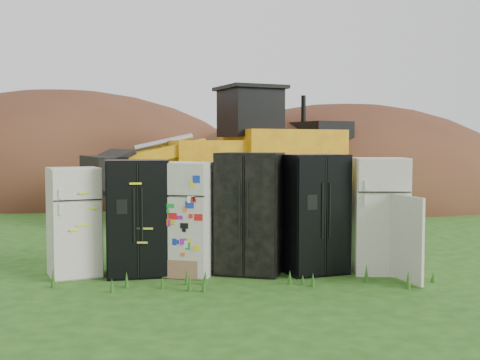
{
  "coord_description": "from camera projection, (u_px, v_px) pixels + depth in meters",
  "views": [
    {
      "loc": [
        -0.45,
        -9.51,
        2.09
      ],
      "look_at": [
        0.31,
        2.0,
        1.38
      ],
      "focal_mm": 45.0,
      "sensor_mm": 36.0,
      "label": 1
    }
  ],
  "objects": [
    {
      "name": "dirt_mound_right",
      "position": [
        344.0,
        201.0,
        21.58
      ],
      "size": [
        13.14,
        9.63,
        6.98
      ],
      "primitive_type": "ellipsoid",
      "color": "#472216",
      "rests_on": "ground"
    },
    {
      "name": "dirt_mound_left",
      "position": [
        61.0,
        196.0,
        23.78
      ],
      "size": [
        16.05,
        12.04,
        8.34
      ],
      "primitive_type": "ellipsoid",
      "color": "#472216",
      "rests_on": "ground"
    },
    {
      "name": "fridge_open_door",
      "position": [
        379.0,
        215.0,
        9.7
      ],
      "size": [
        0.91,
        0.85,
        1.85
      ],
      "primitive_type": null,
      "rotation": [
        0.0,
        0.0,
        -0.1
      ],
      "color": "silver",
      "rests_on": "ground"
    },
    {
      "name": "fridge_sticker",
      "position": [
        188.0,
        218.0,
        9.53
      ],
      "size": [
        0.98,
        0.93,
        1.79
      ],
      "primitive_type": null,
      "rotation": [
        0.0,
        0.0,
        -0.29
      ],
      "color": "silver",
      "rests_on": "ground"
    },
    {
      "name": "fridge_black_right",
      "position": [
        313.0,
        213.0,
        9.68
      ],
      "size": [
        1.14,
        1.03,
        1.91
      ],
      "primitive_type": null,
      "rotation": [
        0.0,
        0.0,
        0.28
      ],
      "color": "black",
      "rests_on": "ground"
    },
    {
      "name": "fridge_leftmost",
      "position": [
        74.0,
        222.0,
        9.42
      ],
      "size": [
        0.96,
        0.95,
        1.71
      ],
      "primitive_type": null,
      "rotation": [
        0.0,
        0.0,
        0.37
      ],
      "color": "silver",
      "rests_on": "ground"
    },
    {
      "name": "fridge_black_side",
      "position": [
        137.0,
        218.0,
        9.49
      ],
      "size": [
        1.06,
        0.89,
        1.82
      ],
      "primitive_type": null,
      "rotation": [
        0.0,
        0.0,
        0.16
      ],
      "color": "black",
      "rests_on": "ground"
    },
    {
      "name": "fridge_dark_mid",
      "position": [
        250.0,
        213.0,
        9.63
      ],
      "size": [
        1.19,
        1.07,
        1.94
      ],
      "primitive_type": null,
      "rotation": [
        0.0,
        0.0,
        -0.31
      ],
      "color": "black",
      "rests_on": "ground"
    },
    {
      "name": "ground",
      "position": [
        229.0,
        273.0,
        9.63
      ],
      "size": [
        120.0,
        120.0,
        0.0
      ],
      "primitive_type": "plane",
      "color": "#214913",
      "rests_on": "ground"
    },
    {
      "name": "wheel_loader",
      "position": [
        220.0,
        151.0,
        17.02
      ],
      "size": [
        8.29,
        5.62,
        3.72
      ],
      "primitive_type": null,
      "rotation": [
        0.0,
        0.0,
        0.36
      ],
      "color": "#E9A70F",
      "rests_on": "ground"
    }
  ]
}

